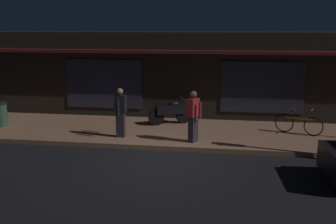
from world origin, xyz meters
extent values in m
plane|color=black|center=(0.00, 0.00, 0.00)|extent=(60.00, 60.00, 0.00)
cube|color=#8C6047|center=(0.00, 3.00, 0.07)|extent=(18.00, 4.00, 0.15)
cube|color=black|center=(0.00, 6.40, 1.80)|extent=(18.00, 2.80, 3.60)
cube|color=#262838|center=(-3.20, 4.98, 1.50)|extent=(3.20, 0.04, 2.00)
cube|color=#262838|center=(3.20, 4.98, 1.50)|extent=(3.20, 0.04, 2.00)
cube|color=#591919|center=(0.00, 4.75, 2.85)|extent=(16.20, 0.50, 0.12)
cylinder|color=black|center=(-0.76, 3.70, 0.45)|extent=(0.59, 0.38, 0.60)
cylinder|color=black|center=(0.22, 4.20, 0.45)|extent=(0.59, 0.38, 0.60)
cube|color=black|center=(-0.27, 3.95, 0.73)|extent=(1.11, 0.75, 0.36)
ellipsoid|color=black|center=(-0.14, 4.02, 0.93)|extent=(0.50, 0.41, 0.20)
sphere|color=#F9EDB7|center=(0.37, 4.28, 0.93)|extent=(0.18, 0.18, 0.18)
cylinder|color=gray|center=(0.19, 4.19, 1.10)|extent=(0.28, 0.50, 0.03)
torus|color=black|center=(3.89, 3.40, 0.48)|extent=(0.62, 0.29, 0.66)
torus|color=black|center=(4.82, 3.01, 0.48)|extent=(0.62, 0.29, 0.66)
cube|color=#B78C2D|center=(4.35, 3.21, 0.70)|extent=(0.84, 0.39, 0.06)
cube|color=brown|center=(4.12, 3.30, 0.97)|extent=(0.22, 0.15, 0.06)
cylinder|color=#B78C2D|center=(4.74, 3.04, 1.05)|extent=(0.19, 0.40, 0.02)
cube|color=#28232D|center=(-1.64, 1.86, 0.57)|extent=(0.28, 0.20, 0.85)
cube|color=black|center=(-1.64, 1.86, 1.29)|extent=(0.38, 0.22, 0.58)
sphere|color=#8C6647|center=(-1.64, 1.86, 1.71)|extent=(0.22, 0.22, 0.22)
cylinder|color=black|center=(-1.64, 1.60, 1.22)|extent=(0.09, 0.09, 0.52)
cylinder|color=black|center=(-1.64, 2.12, 1.22)|extent=(0.09, 0.09, 0.52)
cube|color=#28232D|center=(0.83, 1.64, 0.57)|extent=(0.31, 0.34, 0.85)
cube|color=maroon|center=(0.83, 1.64, 1.29)|extent=(0.38, 0.44, 0.58)
sphere|color=brown|center=(0.83, 1.64, 1.71)|extent=(0.22, 0.22, 0.22)
cylinder|color=maroon|center=(1.06, 1.52, 1.22)|extent=(0.12, 0.12, 0.52)
cylinder|color=maroon|center=(0.60, 1.77, 1.22)|extent=(0.12, 0.12, 0.52)
cylinder|color=#2D4C33|center=(-6.47, 2.66, 0.57)|extent=(0.44, 0.44, 0.85)
cylinder|color=black|center=(-6.47, 2.66, 1.04)|extent=(0.48, 0.48, 0.08)
camera|label=1|loc=(2.00, -11.04, 3.81)|focal=43.51mm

